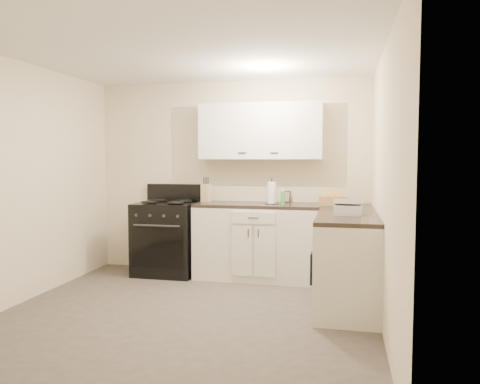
% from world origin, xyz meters
% --- Properties ---
extents(floor, '(3.60, 3.60, 0.00)m').
position_xyz_m(floor, '(0.00, 0.00, 0.00)').
color(floor, '#473F38').
rests_on(floor, ground).
extents(ceiling, '(3.60, 3.60, 0.00)m').
position_xyz_m(ceiling, '(0.00, 0.00, 2.50)').
color(ceiling, white).
rests_on(ceiling, wall_back).
extents(wall_back, '(3.60, 0.00, 3.60)m').
position_xyz_m(wall_back, '(0.00, 1.80, 1.25)').
color(wall_back, beige).
rests_on(wall_back, ground).
extents(wall_right, '(0.00, 3.60, 3.60)m').
position_xyz_m(wall_right, '(1.80, 0.00, 1.25)').
color(wall_right, beige).
rests_on(wall_right, ground).
extents(wall_left, '(0.00, 3.60, 3.60)m').
position_xyz_m(wall_left, '(-1.80, 0.00, 1.25)').
color(wall_left, beige).
rests_on(wall_left, ground).
extents(wall_front, '(3.60, 0.00, 3.60)m').
position_xyz_m(wall_front, '(0.00, -1.80, 1.25)').
color(wall_front, beige).
rests_on(wall_front, ground).
extents(base_cabinets_back, '(1.55, 0.60, 0.90)m').
position_xyz_m(base_cabinets_back, '(0.43, 1.50, 0.45)').
color(base_cabinets_back, silver).
rests_on(base_cabinets_back, floor).
extents(base_cabinets_right, '(0.60, 1.90, 0.90)m').
position_xyz_m(base_cabinets_right, '(1.50, 0.85, 0.45)').
color(base_cabinets_right, silver).
rests_on(base_cabinets_right, floor).
extents(countertop_back, '(1.55, 0.60, 0.04)m').
position_xyz_m(countertop_back, '(0.43, 1.50, 0.92)').
color(countertop_back, black).
rests_on(countertop_back, base_cabinets_back).
extents(countertop_right, '(0.60, 1.90, 0.04)m').
position_xyz_m(countertop_right, '(1.50, 0.85, 0.92)').
color(countertop_right, black).
rests_on(countertop_right, base_cabinets_right).
extents(upper_cabinets, '(1.55, 0.30, 0.70)m').
position_xyz_m(upper_cabinets, '(0.43, 1.65, 1.84)').
color(upper_cabinets, silver).
rests_on(upper_cabinets, wall_back).
extents(stove, '(0.77, 0.66, 0.94)m').
position_xyz_m(stove, '(-0.77, 1.48, 0.46)').
color(stove, black).
rests_on(stove, floor).
extents(knife_block, '(0.12, 0.12, 0.23)m').
position_xyz_m(knife_block, '(-0.27, 1.57, 1.05)').
color(knife_block, tan).
rests_on(knife_block, countertop_back).
extents(paper_towel, '(0.14, 0.14, 0.27)m').
position_xyz_m(paper_towel, '(0.60, 1.49, 1.08)').
color(paper_towel, white).
rests_on(paper_towel, countertop_back).
extents(soap_bottle, '(0.07, 0.07, 0.17)m').
position_xyz_m(soap_bottle, '(0.74, 1.41, 1.02)').
color(soap_bottle, green).
rests_on(soap_bottle, countertop_back).
extents(picture_frame, '(0.12, 0.08, 0.15)m').
position_xyz_m(picture_frame, '(0.75, 1.75, 1.01)').
color(picture_frame, black).
rests_on(picture_frame, countertop_back).
extents(wicker_basket, '(0.34, 0.23, 0.11)m').
position_xyz_m(wicker_basket, '(1.34, 1.52, 1.00)').
color(wicker_basket, '#A67B4E').
rests_on(wicker_basket, countertop_right).
extents(countertop_grill, '(0.28, 0.27, 0.10)m').
position_xyz_m(countertop_grill, '(1.50, 0.56, 0.99)').
color(countertop_grill, white).
rests_on(countertop_grill, countertop_right).
extents(oven_mitt_near, '(0.02, 0.17, 0.29)m').
position_xyz_m(oven_mitt_near, '(1.18, 0.17, 0.47)').
color(oven_mitt_near, black).
rests_on(oven_mitt_near, base_cabinets_right).
extents(oven_mitt_far, '(0.02, 0.16, 0.27)m').
position_xyz_m(oven_mitt_far, '(1.18, 0.59, 0.43)').
color(oven_mitt_far, black).
rests_on(oven_mitt_far, base_cabinets_right).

